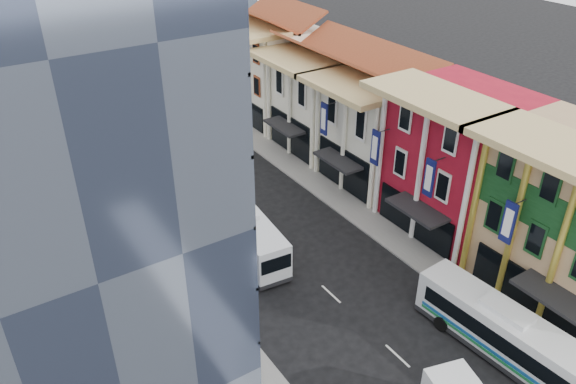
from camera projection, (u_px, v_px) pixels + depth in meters
sidewalk_right at (361, 214)px, 49.49m from camera, size 3.00×90.00×0.15m
sidewalk_left at (182, 282)px, 41.52m from camera, size 3.00×90.00×0.15m
shophouse_red at (458, 161)px, 45.45m from camera, size 8.00×10.00×12.00m
shophouse_cream_near at (379, 131)px, 52.82m from camera, size 8.00×9.00×10.00m
shophouse_cream_mid at (323, 102)px, 59.31m from camera, size 8.00×9.00×10.00m
shophouse_cream_far at (271, 70)px, 66.64m from camera, size 8.00×12.00×11.00m
office_tower at (19, 141)px, 27.78m from camera, size 12.00×26.00×30.00m
office_block_far at (2, 126)px, 48.92m from camera, size 10.00×18.00×14.00m
bus_left_far at (244, 228)px, 44.50m from camera, size 3.81×11.88×3.74m
bus_right at (502, 331)px, 34.77m from camera, size 3.48×11.76×3.72m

